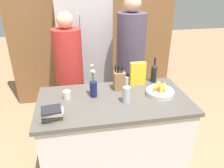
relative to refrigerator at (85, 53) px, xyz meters
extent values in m
plane|color=#A37F5B|center=(0.18, -1.38, -0.96)|extent=(14.00, 14.00, 0.00)
cube|color=silver|center=(0.18, -1.38, -0.53)|extent=(1.47, 0.78, 0.86)
cube|color=#56514C|center=(0.18, -1.38, -0.08)|extent=(1.53, 0.82, 0.04)
cube|color=brown|center=(0.18, 0.36, 0.34)|extent=(2.73, 0.12, 2.60)
cube|color=#B7B7BC|center=(0.00, 0.00, 0.00)|extent=(0.76, 0.60, 1.92)
cylinder|color=#B7B7BC|center=(-0.06, -0.31, 0.10)|extent=(0.02, 0.02, 1.06)
cylinder|color=silver|center=(0.67, -1.38, -0.04)|extent=(0.29, 0.29, 0.05)
torus|color=silver|center=(0.67, -1.38, -0.02)|extent=(0.29, 0.29, 0.02)
sphere|color=red|center=(0.67, -1.38, -0.01)|extent=(0.07, 0.07, 0.07)
sphere|color=#C64C23|center=(0.69, -1.39, -0.01)|extent=(0.07, 0.07, 0.07)
cylinder|color=yellow|center=(0.69, -1.36, 0.00)|extent=(0.08, 0.16, 0.03)
cylinder|color=yellow|center=(0.70, -1.37, 0.02)|extent=(0.11, 0.15, 0.03)
cylinder|color=yellow|center=(0.64, -1.35, 0.03)|extent=(0.13, 0.15, 0.03)
cube|color=olive|center=(0.28, -1.17, 0.04)|extent=(0.12, 0.10, 0.20)
cylinder|color=black|center=(0.24, -1.16, 0.17)|extent=(0.01, 0.01, 0.09)
cylinder|color=black|center=(0.26, -1.19, 0.17)|extent=(0.01, 0.01, 0.09)
cylinder|color=black|center=(0.28, -1.18, 0.17)|extent=(0.01, 0.01, 0.09)
cylinder|color=black|center=(0.29, -1.19, 0.16)|extent=(0.01, 0.01, 0.06)
cylinder|color=black|center=(0.31, -1.19, 0.17)|extent=(0.01, 0.01, 0.09)
cylinder|color=black|center=(0.33, -1.16, 0.16)|extent=(0.01, 0.01, 0.06)
cylinder|color=#191E4C|center=(-0.01, -1.28, 0.02)|extent=(0.08, 0.08, 0.16)
cylinder|color=#477538|center=(-0.01, -1.28, 0.15)|extent=(0.01, 0.01, 0.11)
sphere|color=white|center=(0.00, -1.28, 0.21)|extent=(0.03, 0.03, 0.03)
cylinder|color=#477538|center=(-0.01, -1.28, 0.16)|extent=(0.02, 0.01, 0.12)
sphere|color=white|center=(-0.01, -1.27, 0.21)|extent=(0.03, 0.03, 0.03)
cylinder|color=#477538|center=(-0.02, -1.28, 0.19)|extent=(0.02, 0.02, 0.17)
sphere|color=white|center=(-0.02, -1.28, 0.27)|extent=(0.03, 0.03, 0.03)
cylinder|color=#477538|center=(-0.02, -1.29, 0.16)|extent=(0.01, 0.02, 0.12)
sphere|color=white|center=(-0.02, -1.29, 0.22)|extent=(0.03, 0.03, 0.03)
cylinder|color=#477538|center=(-0.01, -1.29, 0.16)|extent=(0.02, 0.01, 0.12)
sphere|color=white|center=(-0.01, -1.30, 0.22)|extent=(0.03, 0.03, 0.03)
cube|color=yellow|center=(0.51, -1.09, 0.07)|extent=(0.18, 0.07, 0.26)
cylinder|color=silver|center=(-0.28, -1.28, -0.02)|extent=(0.08, 0.08, 0.08)
torus|color=silver|center=(-0.29, -1.24, -0.02)|extent=(0.02, 0.06, 0.06)
cube|color=#99844C|center=(-0.41, -1.63, -0.05)|extent=(0.20, 0.13, 0.02)
cube|color=#232328|center=(-0.41, -1.63, -0.04)|extent=(0.17, 0.13, 0.02)
cube|color=#3D6047|center=(-0.40, -1.63, -0.02)|extent=(0.17, 0.12, 0.02)
cube|color=#B7A88E|center=(-0.40, -1.63, 0.01)|extent=(0.18, 0.12, 0.03)
cube|color=#232328|center=(-0.41, -1.62, 0.03)|extent=(0.18, 0.16, 0.02)
cylinder|color=#B2BCC1|center=(0.29, -1.47, 0.02)|extent=(0.08, 0.08, 0.17)
cone|color=#B2BCC1|center=(0.29, -1.47, 0.12)|extent=(0.08, 0.08, 0.03)
cylinder|color=#B2BCC1|center=(0.29, -1.47, 0.17)|extent=(0.03, 0.03, 0.07)
cylinder|color=black|center=(0.72, -1.06, 0.03)|extent=(0.07, 0.07, 0.18)
cone|color=black|center=(0.72, -1.06, 0.14)|extent=(0.07, 0.07, 0.04)
cylinder|color=black|center=(0.72, -1.06, 0.19)|extent=(0.03, 0.03, 0.08)
cube|color=#383842|center=(-0.25, -0.65, -0.56)|extent=(0.32, 0.27, 0.80)
cylinder|color=red|center=(-0.25, -0.65, 0.18)|extent=(0.35, 0.35, 0.67)
sphere|color=#DBAD89|center=(-0.25, -0.65, 0.61)|extent=(0.19, 0.19, 0.19)
cube|color=#383842|center=(0.57, -0.57, -0.52)|extent=(0.34, 0.28, 0.88)
cylinder|color=#4C4256|center=(0.57, -0.57, 0.29)|extent=(0.38, 0.38, 0.74)
sphere|color=#DBAD89|center=(0.57, -0.57, 0.77)|extent=(0.21, 0.21, 0.21)
camera|label=1|loc=(-0.19, -3.26, 1.03)|focal=35.00mm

